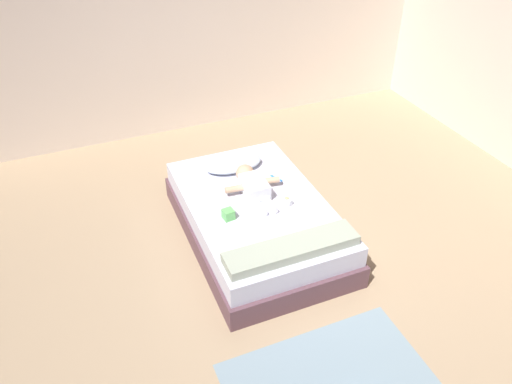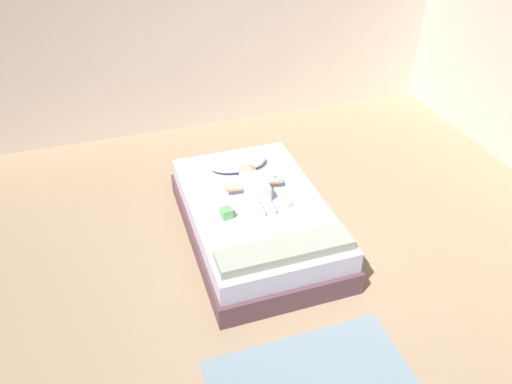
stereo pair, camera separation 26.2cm
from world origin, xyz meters
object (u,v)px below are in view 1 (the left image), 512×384
at_px(baby_bottle, 287,201).
at_px(bed, 256,220).
at_px(pillow, 233,163).
at_px(toy_block, 228,214).
at_px(baby, 252,185).
at_px(toothbrush, 275,177).

bearing_deg(baby_bottle, bed, 149.92).
relative_size(pillow, toy_block, 5.74).
relative_size(baby, toothbrush, 4.44).
height_order(pillow, toy_block, pillow).
bearing_deg(toy_block, baby, 40.58).
bearing_deg(toothbrush, baby_bottle, -100.42).
relative_size(bed, toothbrush, 12.98).
bearing_deg(baby, bed, -100.65).
height_order(toothbrush, baby_bottle, baby_bottle).
relative_size(toothbrush, toy_block, 1.49).
distance_m(baby, baby_bottle, 0.35).
relative_size(bed, baby, 2.92).
relative_size(toothbrush, baby_bottle, 1.27).
xyz_separation_m(baby, baby_bottle, (0.20, -0.28, -0.04)).
bearing_deg(pillow, baby_bottle, -72.43).
distance_m(bed, toothbrush, 0.45).
bearing_deg(bed, baby_bottle, -30.08).
bearing_deg(baby_bottle, toothbrush, 79.58).
relative_size(pillow, baby_bottle, 4.89).
bearing_deg(baby, baby_bottle, -54.57).
distance_m(bed, pillow, 0.64).
height_order(bed, baby, baby).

